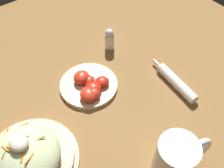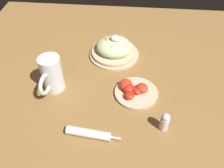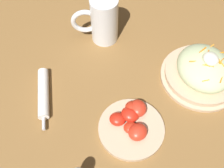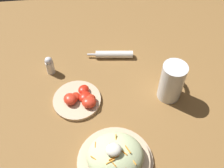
{
  "view_description": "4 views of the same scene",
  "coord_description": "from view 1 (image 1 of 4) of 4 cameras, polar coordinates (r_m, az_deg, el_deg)",
  "views": [
    {
      "loc": [
        0.3,
        -0.21,
        0.6
      ],
      "look_at": [
        -0.05,
        0.05,
        0.07
      ],
      "focal_mm": 40.63,
      "sensor_mm": 36.0,
      "label": 1
    },
    {
      "loc": [
        -0.09,
        0.68,
        0.71
      ],
      "look_at": [
        -0.04,
        0.04,
        0.06
      ],
      "focal_mm": 37.36,
      "sensor_mm": 36.0,
      "label": 2
    },
    {
      "loc": [
        -0.42,
        0.16,
        0.69
      ],
      "look_at": [
        -0.02,
        0.05,
        0.07
      ],
      "focal_mm": 44.96,
      "sensor_mm": 36.0,
      "label": 3
    },
    {
      "loc": [
        -0.07,
        -0.54,
        0.78
      ],
      "look_at": [
        -0.0,
        0.05,
        0.06
      ],
      "focal_mm": 41.59,
      "sensor_mm": 36.0,
      "label": 4
    }
  ],
  "objects": [
    {
      "name": "beer_mug",
      "position": [
        0.59,
        13.65,
        -17.09
      ],
      "size": [
        0.09,
        0.15,
        0.15
      ],
      "color": "white",
      "rests_on": "ground_plane"
    },
    {
      "name": "salad_plate",
      "position": [
        0.65,
        -18.38,
        -15.08
      ],
      "size": [
        0.24,
        0.24,
        0.11
      ],
      "color": "#D1B28E",
      "rests_on": "ground_plane"
    },
    {
      "name": "tomato_plate",
      "position": [
        0.76,
        -5.1,
        -0.4
      ],
      "size": [
        0.18,
        0.18,
        0.04
      ],
      "color": "#D1B28E",
      "rests_on": "ground_plane"
    },
    {
      "name": "napkin_roll",
      "position": [
        0.79,
        14.27,
        0.34
      ],
      "size": [
        0.19,
        0.05,
        0.03
      ],
      "color": "white",
      "rests_on": "ground_plane"
    },
    {
      "name": "salt_shaker",
      "position": [
        0.87,
        -0.56,
        10.1
      ],
      "size": [
        0.03,
        0.03,
        0.08
      ],
      "color": "white",
      "rests_on": "ground_plane"
    },
    {
      "name": "ground_plane",
      "position": [
        0.71,
        -1.0,
        -8.44
      ],
      "size": [
        1.43,
        1.43,
        0.0
      ],
      "primitive_type": "plane",
      "color": "olive"
    }
  ]
}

